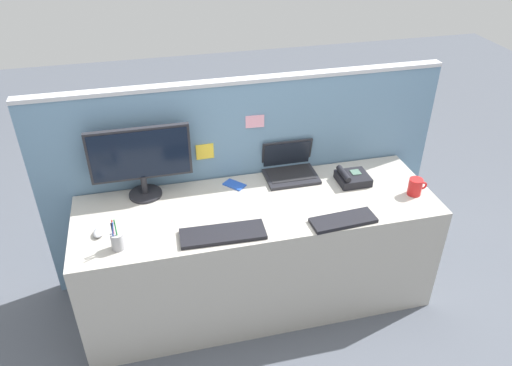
% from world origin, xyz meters
% --- Properties ---
extents(ground_plane, '(10.00, 10.00, 0.00)m').
position_xyz_m(ground_plane, '(0.00, 0.00, 0.00)').
color(ground_plane, '#4C515B').
extents(desk, '(2.11, 0.69, 0.73)m').
position_xyz_m(desk, '(0.00, 0.00, 0.37)').
color(desk, '#ADA89E').
rests_on(desk, ground_plane).
extents(cubicle_divider, '(2.53, 0.08, 1.36)m').
position_xyz_m(cubicle_divider, '(-0.00, 0.38, 0.68)').
color(cubicle_divider, '#6084A3').
rests_on(cubicle_divider, ground_plane).
extents(desktop_monitor, '(0.58, 0.20, 0.44)m').
position_xyz_m(desktop_monitor, '(-0.63, 0.27, 0.98)').
color(desktop_monitor, '#232328').
rests_on(desktop_monitor, desk).
extents(laptop, '(0.32, 0.25, 0.21)m').
position_xyz_m(laptop, '(0.27, 0.28, 0.78)').
color(laptop, '#232328').
rests_on(laptop, desk).
extents(desk_phone, '(0.19, 0.17, 0.09)m').
position_xyz_m(desk_phone, '(0.62, 0.10, 0.76)').
color(desk_phone, black).
rests_on(desk_phone, desk).
extents(keyboard_main, '(0.46, 0.18, 0.02)m').
position_xyz_m(keyboard_main, '(-0.25, -0.23, 0.74)').
color(keyboard_main, black).
rests_on(keyboard_main, desk).
extents(keyboard_spare, '(0.37, 0.16, 0.02)m').
position_xyz_m(keyboard_spare, '(0.42, -0.27, 0.74)').
color(keyboard_spare, black).
rests_on(keyboard_spare, desk).
extents(computer_mouse_right_hand, '(0.08, 0.11, 0.03)m').
position_xyz_m(computer_mouse_right_hand, '(-0.89, -0.06, 0.75)').
color(computer_mouse_right_hand, '#B2B5BC').
rests_on(computer_mouse_right_hand, desk).
extents(pen_cup, '(0.07, 0.07, 0.18)m').
position_xyz_m(pen_cup, '(-0.79, -0.21, 0.78)').
color(pen_cup, '#99999E').
rests_on(pen_cup, desk).
extents(cell_phone_blue_case, '(0.14, 0.15, 0.01)m').
position_xyz_m(cell_phone_blue_case, '(-0.09, 0.24, 0.74)').
color(cell_phone_blue_case, blue).
rests_on(cell_phone_blue_case, desk).
extents(coffee_mug, '(0.12, 0.08, 0.10)m').
position_xyz_m(coffee_mug, '(0.94, -0.11, 0.79)').
color(coffee_mug, red).
rests_on(coffee_mug, desk).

